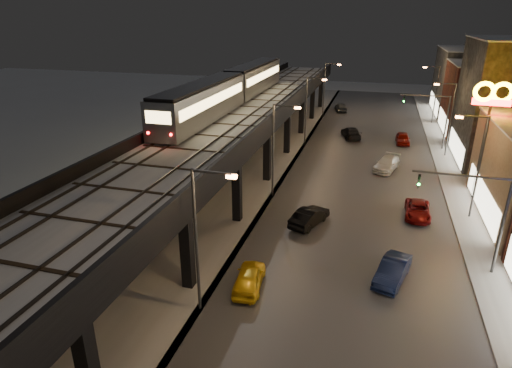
# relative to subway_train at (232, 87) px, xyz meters

# --- Properties ---
(road_surface) EXTENTS (17.00, 120.00, 0.06)m
(road_surface) POSITION_rel_subway_train_xyz_m (16.00, -7.16, -8.40)
(road_surface) COLOR #46474D
(road_surface) RESTS_ON ground
(sidewalk_right) EXTENTS (4.00, 120.00, 0.14)m
(sidewalk_right) POSITION_rel_subway_train_xyz_m (26.00, -7.16, -8.36)
(sidewalk_right) COLOR #9FA1A8
(sidewalk_right) RESTS_ON ground
(under_viaduct_pavement) EXTENTS (11.00, 120.00, 0.06)m
(under_viaduct_pavement) POSITION_rel_subway_train_xyz_m (2.50, -7.16, -8.40)
(under_viaduct_pavement) COLOR #9FA1A8
(under_viaduct_pavement) RESTS_ON ground
(elevated_viaduct) EXTENTS (9.00, 100.00, 6.30)m
(elevated_viaduct) POSITION_rel_subway_train_xyz_m (2.50, -10.32, -2.82)
(elevated_viaduct) COLOR black
(elevated_viaduct) RESTS_ON ground
(viaduct_trackbed) EXTENTS (8.40, 100.00, 0.32)m
(viaduct_trackbed) POSITION_rel_subway_train_xyz_m (2.49, -10.19, -2.05)
(viaduct_trackbed) COLOR #B2B7C1
(viaduct_trackbed) RESTS_ON elevated_viaduct
(viaduct_parapet_streetside) EXTENTS (0.30, 100.00, 1.10)m
(viaduct_parapet_streetside) POSITION_rel_subway_train_xyz_m (6.85, -10.16, -1.58)
(viaduct_parapet_streetside) COLOR black
(viaduct_parapet_streetside) RESTS_ON elevated_viaduct
(viaduct_parapet_far) EXTENTS (0.30, 100.00, 1.10)m
(viaduct_parapet_far) POSITION_rel_subway_train_xyz_m (-1.85, -10.16, -1.58)
(viaduct_parapet_far) COLOR black
(viaduct_parapet_far) RESTS_ON elevated_viaduct
(building_e) EXTENTS (12.20, 12.20, 10.16)m
(building_e) POSITION_rel_subway_train_xyz_m (32.49, 19.84, -3.36)
(building_e) COLOR #5B2616
(building_e) RESTS_ON ground
(building_f) EXTENTS (12.20, 16.20, 11.16)m
(building_f) POSITION_rel_subway_train_xyz_m (32.49, 33.84, -2.86)
(building_f) COLOR #3B3B3B
(building_f) RESTS_ON ground
(streetlight_left_1) EXTENTS (2.57, 0.28, 9.00)m
(streetlight_left_1) POSITION_rel_subway_train_xyz_m (8.07, -29.16, -3.20)
(streetlight_left_1) COLOR #38383A
(streetlight_left_1) RESTS_ON ground
(streetlight_left_2) EXTENTS (2.57, 0.28, 9.00)m
(streetlight_left_2) POSITION_rel_subway_train_xyz_m (8.07, -11.16, -3.20)
(streetlight_left_2) COLOR #38383A
(streetlight_left_2) RESTS_ON ground
(streetlight_right_2) EXTENTS (2.56, 0.28, 9.00)m
(streetlight_right_2) POSITION_rel_subway_train_xyz_m (25.23, -11.16, -3.20)
(streetlight_right_2) COLOR #38383A
(streetlight_right_2) RESTS_ON ground
(streetlight_left_3) EXTENTS (2.57, 0.28, 9.00)m
(streetlight_left_3) POSITION_rel_subway_train_xyz_m (8.07, 6.84, -3.20)
(streetlight_left_3) COLOR #38383A
(streetlight_left_3) RESTS_ON ground
(streetlight_right_3) EXTENTS (2.56, 0.28, 9.00)m
(streetlight_right_3) POSITION_rel_subway_train_xyz_m (25.23, 6.84, -3.20)
(streetlight_right_3) COLOR #38383A
(streetlight_right_3) RESTS_ON ground
(streetlight_left_4) EXTENTS (2.57, 0.28, 9.00)m
(streetlight_left_4) POSITION_rel_subway_train_xyz_m (8.07, 24.84, -3.20)
(streetlight_left_4) COLOR #38383A
(streetlight_left_4) RESTS_ON ground
(streetlight_right_4) EXTENTS (2.56, 0.28, 9.00)m
(streetlight_right_4) POSITION_rel_subway_train_xyz_m (25.23, 24.84, -3.20)
(streetlight_right_4) COLOR #38383A
(streetlight_right_4) RESTS_ON ground
(traffic_light_rig_a) EXTENTS (6.10, 0.34, 7.00)m
(traffic_light_rig_a) POSITION_rel_subway_train_xyz_m (24.34, -20.16, -3.93)
(traffic_light_rig_a) COLOR #38383A
(traffic_light_rig_a) RESTS_ON ground
(traffic_light_rig_b) EXTENTS (6.10, 0.34, 7.00)m
(traffic_light_rig_b) POSITION_rel_subway_train_xyz_m (24.34, 9.84, -3.93)
(traffic_light_rig_b) COLOR #38383A
(traffic_light_rig_b) RESTS_ON ground
(subway_train) EXTENTS (3.05, 36.68, 3.65)m
(subway_train) POSITION_rel_subway_train_xyz_m (0.00, 0.00, 0.00)
(subway_train) COLOR gray
(subway_train) RESTS_ON viaduct_trackbed
(car_taxi) EXTENTS (2.17, 4.41, 1.45)m
(car_taxi) POSITION_rel_subway_train_xyz_m (10.03, -26.29, -7.71)
(car_taxi) COLOR yellow
(car_taxi) RESTS_ON ground
(car_near_white) EXTENTS (3.01, 4.77, 1.49)m
(car_near_white) POSITION_rel_subway_train_xyz_m (12.30, -16.42, -7.69)
(car_near_white) COLOR black
(car_near_white) RESTS_ON ground
(car_mid_dark) EXTENTS (3.47, 5.62, 1.52)m
(car_mid_dark) POSITION_rel_subway_train_xyz_m (13.55, 12.12, -7.67)
(car_mid_dark) COLOR black
(car_mid_dark) RESTS_ON ground
(car_far_white) EXTENTS (2.76, 4.80, 1.54)m
(car_far_white) POSITION_rel_subway_train_xyz_m (10.38, 29.91, -7.66)
(car_far_white) COLOR #3D4146
(car_far_white) RESTS_ON ground
(car_onc_silver) EXTENTS (2.69, 4.69, 1.46)m
(car_onc_silver) POSITION_rel_subway_train_xyz_m (18.91, -22.91, -7.70)
(car_onc_silver) COLOR #0B1436
(car_onc_silver) RESTS_ON ground
(car_onc_dark) EXTENTS (2.19, 4.52, 1.24)m
(car_onc_dark) POSITION_rel_subway_train_xyz_m (21.12, -12.31, -7.81)
(car_onc_dark) COLOR #690909
(car_onc_dark) RESTS_ON ground
(car_onc_white) EXTENTS (3.33, 5.35, 1.45)m
(car_onc_white) POSITION_rel_subway_train_xyz_m (18.48, -0.50, -7.71)
(car_onc_white) COLOR silver
(car_onc_white) RESTS_ON ground
(car_onc_red) EXTENTS (1.86, 4.36, 1.47)m
(car_onc_red) POSITION_rel_subway_train_xyz_m (20.57, 11.11, -7.70)
(car_onc_red) COLOR #6F0B06
(car_onc_red) RESTS_ON ground
(sign_mcdonalds) EXTENTS (3.29, 0.51, 11.08)m
(sign_mcdonalds) POSITION_rel_subway_train_xyz_m (26.50, -6.45, 0.73)
(sign_mcdonalds) COLOR #38383A
(sign_mcdonalds) RESTS_ON ground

